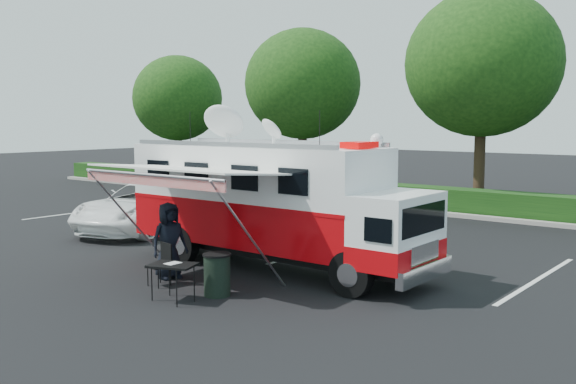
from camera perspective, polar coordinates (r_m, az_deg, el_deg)
name	(u,v)px	position (r m, az deg, el deg)	size (l,w,h in m)	color
ground_plane	(276,269)	(16.18, -1.11, -6.86)	(120.00, 120.00, 0.00)	black
back_border	(509,87)	(26.61, 19.09, 8.85)	(60.00, 6.14, 8.87)	#9E998E
stall_lines	(328,248)	(18.81, 3.55, -4.97)	(24.12, 5.50, 0.01)	silver
command_truck	(273,202)	(15.92, -1.32, -0.89)	(8.22, 2.26, 3.95)	black
awning	(182,173)	(14.65, -9.45, 1.71)	(4.48, 2.34, 2.71)	white
white_suv	(148,230)	(22.32, -12.37, -3.31)	(2.69, 5.83, 1.62)	white
person	(170,278)	(15.54, -10.46, -7.52)	(0.88, 0.57, 1.80)	black
folding_table	(173,266)	(13.42, -10.22, -6.51)	(1.10, 0.94, 0.79)	black
folding_chair	(163,260)	(14.83, -11.08, -5.99)	(0.52, 0.54, 0.95)	black
trash_bin	(217,275)	(13.78, -6.32, -7.31)	(0.61, 0.61, 0.91)	black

